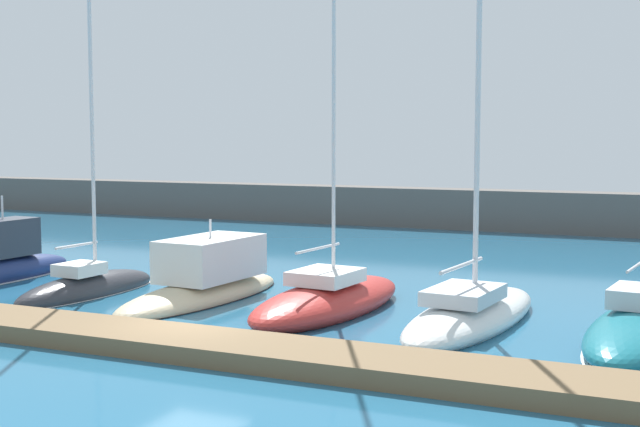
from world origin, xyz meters
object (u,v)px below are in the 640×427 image
at_px(motorboat_sand_fourth, 205,283).
at_px(sailboat_red_fifth, 328,298).
at_px(sailboat_white_sixth, 472,312).
at_px(sailboat_charcoal_third, 87,287).

bearing_deg(motorboat_sand_fourth, sailboat_red_fifth, -90.18).
xyz_separation_m(motorboat_sand_fourth, sailboat_red_fifth, (4.75, -0.35, -0.10)).
relative_size(motorboat_sand_fourth, sailboat_white_sixth, 0.61).
bearing_deg(motorboat_sand_fourth, sailboat_charcoal_third, 109.57).
bearing_deg(sailboat_charcoal_third, sailboat_red_fifth, -81.64).
distance_m(sailboat_charcoal_third, sailboat_red_fifth, 8.89).
relative_size(sailboat_red_fifth, sailboat_white_sixth, 1.26).
distance_m(sailboat_charcoal_third, motorboat_sand_fourth, 4.27).
bearing_deg(sailboat_red_fifth, sailboat_charcoal_third, 100.53).
xyz_separation_m(sailboat_charcoal_third, sailboat_red_fifth, (8.86, 0.79, 0.17)).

